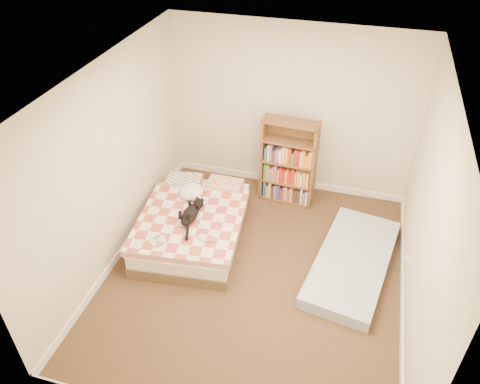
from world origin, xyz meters
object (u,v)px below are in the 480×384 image
(white_dog, at_px, (192,192))
(bookshelf, at_px, (288,170))
(floor_mattress, at_px, (352,262))
(bed, at_px, (194,223))
(black_cat, at_px, (191,213))

(white_dog, bearing_deg, bookshelf, 39.69)
(floor_mattress, bearing_deg, bed, -171.07)
(bookshelf, height_order, white_dog, bookshelf)
(bed, distance_m, white_dog, 0.42)
(floor_mattress, distance_m, black_cat, 2.11)
(white_dog, bearing_deg, black_cat, -68.56)
(bed, distance_m, black_cat, 0.31)
(bed, height_order, black_cat, black_cat)
(bed, distance_m, bookshelf, 1.58)
(bed, bearing_deg, bookshelf, 43.10)
(floor_mattress, xyz_separation_m, black_cat, (-2.07, -0.10, 0.42))
(floor_mattress, distance_m, white_dog, 2.28)
(black_cat, xyz_separation_m, white_dog, (-0.15, 0.41, 0.01))
(bookshelf, bearing_deg, white_dog, -138.19)
(black_cat, bearing_deg, floor_mattress, 10.24)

